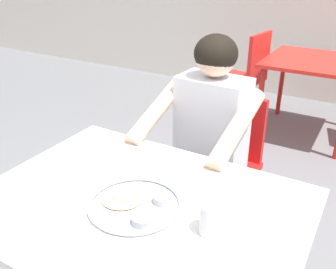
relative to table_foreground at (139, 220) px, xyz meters
The scene contains 7 objects.
table_foreground is the anchor object (origin of this frame).
thali_tray 0.09m from the table_foreground, 71.59° to the right, with size 0.32×0.32×0.03m.
drinking_cup 0.31m from the table_foreground, ahead, with size 0.07×0.07×0.11m.
chair_foreground 0.87m from the table_foreground, 92.81° to the left, with size 0.44×0.44×0.84m.
diner_foreground 0.64m from the table_foreground, 94.65° to the left, with size 0.51×0.57×1.19m.
table_background_red 2.51m from the table_foreground, 87.03° to the left, with size 0.79×0.84×0.71m.
chair_red_left 2.52m from the table_foreground, 100.57° to the left, with size 0.49×0.46×0.89m.
Camera 1 is at (0.59, -0.88, 1.51)m, focal length 39.65 mm.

